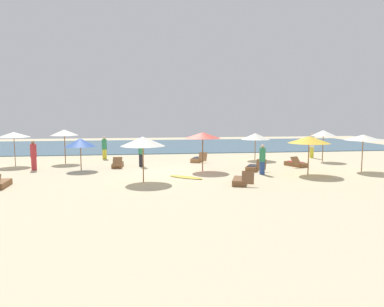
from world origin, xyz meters
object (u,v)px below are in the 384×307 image
(umbrella_4, at_px, (80,142))
(umbrella_7, at_px, (323,133))
(lounger_0, at_px, (0,184))
(lounger_4, at_px, (296,164))
(umbrella_2, at_px, (64,133))
(person_0, at_px, (312,145))
(umbrella_8, at_px, (143,141))
(umbrella_5, at_px, (255,136))
(umbrella_6, at_px, (14,135))
(person_1, at_px, (141,152))
(umbrella_1, at_px, (363,137))
(surfboard, at_px, (186,177))
(person_2, at_px, (262,159))
(lounger_2, at_px, (198,159))
(umbrella_0, at_px, (203,135))
(umbrella_3, at_px, (309,140))
(lounger_3, at_px, (240,181))
(lounger_1, at_px, (253,167))
(person_3, at_px, (34,155))
(lounger_5, at_px, (118,164))
(person_4, at_px, (104,148))

(umbrella_4, distance_m, umbrella_7, 16.66)
(lounger_0, height_order, lounger_4, lounger_0)
(umbrella_2, height_order, person_0, umbrella_2)
(umbrella_8, bearing_deg, person_0, 31.64)
(umbrella_5, xyz_separation_m, umbrella_6, (-16.55, -0.71, 0.30))
(lounger_0, distance_m, lounger_4, 17.06)
(umbrella_7, height_order, person_1, umbrella_7)
(umbrella_1, height_order, person_1, umbrella_1)
(umbrella_8, height_order, surfboard, umbrella_8)
(lounger_4, bearing_deg, person_2, -140.59)
(umbrella_8, bearing_deg, lounger_2, 61.26)
(umbrella_0, bearing_deg, umbrella_6, 162.91)
(umbrella_2, bearing_deg, umbrella_3, -24.45)
(umbrella_6, distance_m, lounger_3, 15.31)
(umbrella_3, height_order, umbrella_4, umbrella_3)
(lounger_2, bearing_deg, person_2, -63.81)
(umbrella_4, relative_size, lounger_1, 1.13)
(umbrella_5, xyz_separation_m, lounger_3, (-3.54, -8.55, -1.60))
(umbrella_8, distance_m, lounger_1, 7.42)
(umbrella_1, height_order, umbrella_5, umbrella_1)
(person_1, bearing_deg, umbrella_3, -25.29)
(umbrella_6, bearing_deg, umbrella_0, -17.09)
(person_2, distance_m, surfboard, 4.51)
(umbrella_3, bearing_deg, person_2, 169.05)
(umbrella_6, xyz_separation_m, person_1, (8.21, -1.37, -1.12))
(person_1, bearing_deg, person_2, -29.92)
(person_0, bearing_deg, umbrella_0, -152.10)
(umbrella_7, bearing_deg, lounger_1, -152.48)
(umbrella_8, bearing_deg, lounger_3, -14.46)
(umbrella_2, xyz_separation_m, surfboard, (7.61, -6.60, -2.11))
(umbrella_1, relative_size, person_3, 1.22)
(lounger_4, relative_size, person_0, 0.92)
(lounger_1, distance_m, person_0, 8.28)
(umbrella_7, bearing_deg, surfboard, -154.06)
(umbrella_6, height_order, lounger_5, umbrella_6)
(umbrella_6, bearing_deg, lounger_0, -76.33)
(lounger_1, bearing_deg, umbrella_0, 176.14)
(umbrella_6, relative_size, lounger_3, 1.27)
(umbrella_3, xyz_separation_m, lounger_2, (-5.32, 6.19, -1.80))
(umbrella_3, distance_m, lounger_3, 5.29)
(umbrella_6, height_order, umbrella_8, umbrella_8)
(lounger_0, distance_m, person_0, 21.36)
(lounger_1, height_order, person_4, person_4)
(umbrella_1, distance_m, umbrella_7, 4.51)
(person_4, height_order, surfboard, person_4)
(person_2, bearing_deg, umbrella_4, 164.83)
(lounger_2, xyz_separation_m, surfboard, (-1.61, -6.18, -0.14))
(lounger_0, relative_size, person_0, 0.88)
(person_1, relative_size, person_4, 1.10)
(umbrella_7, xyz_separation_m, lounger_4, (-2.96, -2.04, -1.87))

